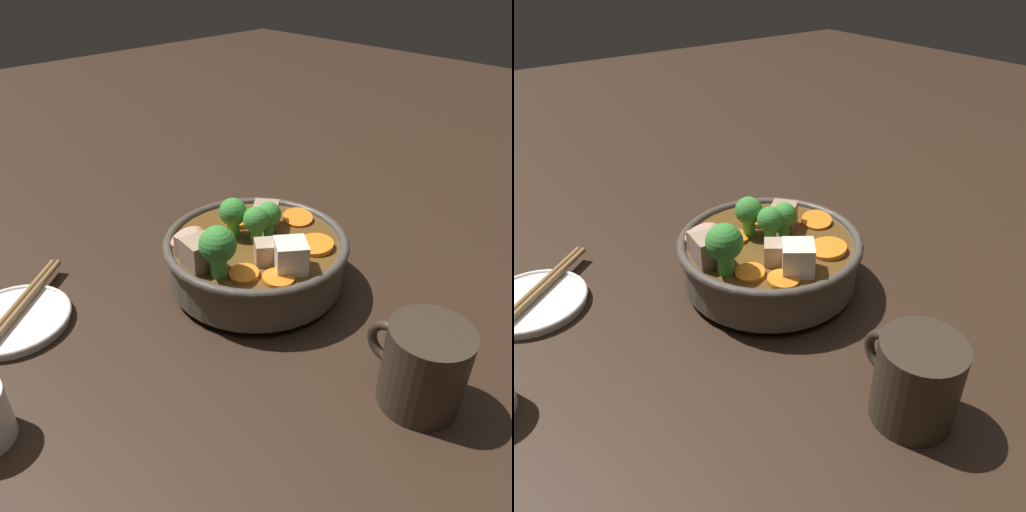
# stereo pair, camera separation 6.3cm
# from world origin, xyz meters

# --- Properties ---
(ground_plane) EXTENTS (3.00, 3.00, 0.00)m
(ground_plane) POSITION_xyz_m (0.00, 0.00, 0.00)
(ground_plane) COLOR black
(stirfry_bowl) EXTENTS (0.23, 0.23, 0.13)m
(stirfry_bowl) POSITION_xyz_m (-0.00, 0.00, 0.05)
(stirfry_bowl) COLOR #51473D
(stirfry_bowl) RESTS_ON ground_plane
(side_saucer) EXTENTS (0.13, 0.13, 0.01)m
(side_saucer) POSITION_xyz_m (0.14, 0.26, 0.01)
(side_saucer) COLOR white
(side_saucer) RESTS_ON ground_plane
(dark_mug) EXTENTS (0.10, 0.08, 0.09)m
(dark_mug) POSITION_xyz_m (-0.25, 0.02, 0.04)
(dark_mug) COLOR #33281E
(dark_mug) RESTS_ON ground_plane
(chopsticks_pair) EXTENTS (0.15, 0.18, 0.01)m
(chopsticks_pair) POSITION_xyz_m (0.14, 0.26, 0.02)
(chopsticks_pair) COLOR olive
(chopsticks_pair) RESTS_ON side_saucer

